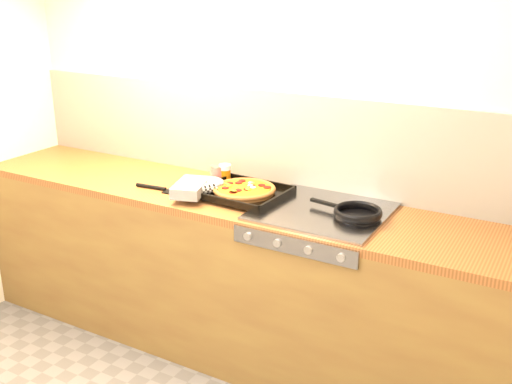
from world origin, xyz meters
The scene contains 9 objects.
room_shell centered at (0.00, 1.39, 1.15)m, with size 3.20×3.20×3.20m.
counter_run centered at (0.00, 1.10, 0.45)m, with size 3.20×0.62×0.90m.
stovetop centered at (0.45, 1.10, 0.91)m, with size 0.60×0.56×0.02m, color gray.
pizza_on_tray centered at (-0.04, 1.07, 0.94)m, with size 0.55×0.46×0.07m.
frying_pan centered at (0.63, 1.09, 0.94)m, with size 0.39×0.26×0.04m.
tomato_can centered at (-0.22, 1.22, 0.95)m, with size 0.08×0.08×0.10m.
juice_glass centered at (-0.19, 1.24, 0.95)m, with size 0.08×0.08×0.11m.
wooden_spoon centered at (0.03, 1.32, 0.91)m, with size 0.30×0.06×0.02m.
black_spatula centered at (-0.42, 0.98, 0.91)m, with size 0.29×0.09×0.02m.
Camera 1 is at (1.48, -1.36, 1.94)m, focal length 42.00 mm.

